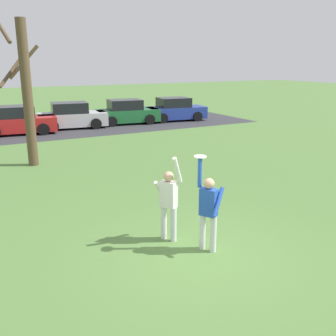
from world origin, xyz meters
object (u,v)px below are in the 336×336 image
at_px(bare_tree_tall, 26,90).
at_px(parked_car_green, 127,113).
at_px(person_defender, 169,200).
at_px(person_catcher, 208,208).
at_px(frisbee_disc, 200,157).
at_px(parked_car_red, 18,121).
at_px(parked_car_silver, 72,116).
at_px(parked_car_blue, 175,110).

bearing_deg(bare_tree_tall, parked_car_green, 47.25).
distance_m(person_defender, bare_tree_tall, 8.91).
bearing_deg(person_catcher, frisbee_disc, 0.00).
xyz_separation_m(frisbee_disc, parked_car_red, (-1.38, 16.75, -1.37)).
bearing_deg(parked_car_green, person_defender, -101.95).
bearing_deg(bare_tree_tall, parked_car_silver, 64.72).
bearing_deg(person_catcher, person_defender, 0.00).
relative_size(person_catcher, parked_car_red, 0.48).
bearing_deg(person_catcher, parked_car_blue, -57.70).
xyz_separation_m(person_catcher, bare_tree_tall, (-2.06, 9.41, 1.97)).
height_order(parked_car_red, parked_car_blue, same).
xyz_separation_m(person_defender, bare_tree_tall, (-1.56, 8.55, 1.98)).
bearing_deg(person_catcher, parked_car_silver, -35.94).
bearing_deg(parked_car_red, bare_tree_tall, -86.66).
bearing_deg(parked_car_silver, person_defender, -90.04).
bearing_deg(person_defender, person_catcher, -0.00).
distance_m(parked_car_silver, parked_car_green, 3.68).
bearing_deg(bare_tree_tall, parked_car_blue, 35.37).
relative_size(person_defender, bare_tree_tall, 0.34).
bearing_deg(frisbee_disc, person_defender, 120.24).
bearing_deg(bare_tree_tall, person_catcher, -77.63).
relative_size(person_catcher, parked_car_blue, 0.48).
bearing_deg(parked_car_green, person_catcher, -99.56).
relative_size(parked_car_green, bare_tree_tall, 0.71).
relative_size(person_defender, frisbee_disc, 7.72).
bearing_deg(parked_car_red, person_defender, -78.82).
xyz_separation_m(parked_car_blue, bare_tree_tall, (-11.01, -7.82, 2.23)).
bearing_deg(bare_tree_tall, parked_car_red, 85.69).
height_order(frisbee_disc, parked_car_red, frisbee_disc).
bearing_deg(frisbee_disc, parked_car_blue, 61.98).
relative_size(person_catcher, bare_tree_tall, 0.35).
distance_m(person_catcher, bare_tree_tall, 9.83).
bearing_deg(person_defender, parked_car_blue, 119.75).
relative_size(parked_car_blue, bare_tree_tall, 0.71).
xyz_separation_m(person_catcher, person_defender, (-0.50, 0.86, -0.00)).
bearing_deg(person_catcher, bare_tree_tall, -17.88).
relative_size(person_defender, parked_car_red, 0.48).
height_order(person_catcher, bare_tree_tall, bare_tree_tall).
distance_m(person_catcher, parked_car_silver, 17.55).
xyz_separation_m(parked_car_silver, parked_car_green, (3.68, 0.05, 0.00)).
bearing_deg(parked_car_blue, person_catcher, -109.81).
height_order(parked_car_silver, parked_car_blue, same).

